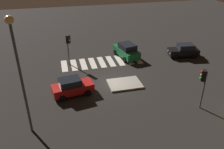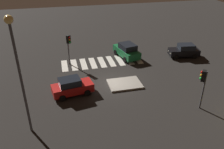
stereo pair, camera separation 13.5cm
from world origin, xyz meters
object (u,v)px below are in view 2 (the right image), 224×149
car_green (127,51)px  traffic_light_east (69,43)px  car_black (184,51)px  car_red (72,87)px  traffic_island (125,84)px  traffic_light_west (203,80)px  street_lamp (17,60)px

car_green → traffic_light_east: traffic_light_east is taller
car_black → car_red: (15.01, 5.75, 0.01)m
car_green → car_red: bearing=121.6°
traffic_island → traffic_light_west: 7.92m
car_red → street_lamp: size_ratio=0.46×
car_green → traffic_light_west: 12.59m
car_green → traffic_light_west: size_ratio=1.26×
car_green → traffic_light_west: (-2.92, 12.11, 1.83)m
car_green → street_lamp: size_ratio=0.51×
car_black → street_lamp: size_ratio=0.45×
car_red → street_lamp: bearing=-138.0°
traffic_island → traffic_light_east: (5.06, -6.20, 2.73)m
car_red → car_green: (-7.66, -7.28, 0.09)m
car_black → traffic_light_east: size_ratio=1.09×
car_black → car_red: size_ratio=0.99×
traffic_island → car_green: bearing=-108.4°
traffic_island → car_black: bearing=-151.5°
car_black → traffic_light_east: (14.66, -1.00, 1.99)m
car_red → street_lamp: (3.54, 4.49, 5.11)m
car_black → traffic_light_west: (4.43, 10.57, 1.94)m
car_black → car_green: car_green is taller
car_red → car_green: car_green is taller
car_green → car_black: bearing=-113.8°
traffic_island → car_red: car_red is taller
car_green → street_lamp: bearing=124.5°
traffic_island → traffic_light_west: bearing=133.9°
traffic_island → car_green: car_green is taller
traffic_light_east → car_green: bearing=59.3°
car_green → traffic_light_east: bearing=82.3°
traffic_island → car_green: size_ratio=0.73×
street_lamp → car_black: bearing=-151.1°
street_lamp → traffic_light_west: bearing=178.7°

